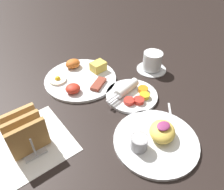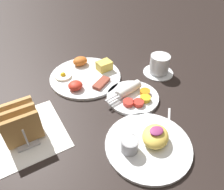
{
  "view_description": "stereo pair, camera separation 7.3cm",
  "coord_description": "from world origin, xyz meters",
  "px_view_note": "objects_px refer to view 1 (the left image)",
  "views": [
    {
      "loc": [
        -0.28,
        -0.41,
        0.5
      ],
      "look_at": [
        0.06,
        0.03,
        0.03
      ],
      "focal_mm": 35.0,
      "sensor_mm": 36.0,
      "label": 1
    },
    {
      "loc": [
        -0.22,
        -0.45,
        0.5
      ],
      "look_at": [
        0.06,
        0.03,
        0.03
      ],
      "focal_mm": 35.0,
      "sensor_mm": 36.0,
      "label": 2
    }
  ],
  "objects_px": {
    "plate_foreground": "(156,138)",
    "coffee_cup": "(152,62)",
    "toast_rack": "(24,132)",
    "plate_condiments": "(132,94)",
    "plate_breakfast": "(80,77)"
  },
  "relations": [
    {
      "from": "plate_condiments",
      "to": "coffee_cup",
      "type": "distance_m",
      "value": 0.19
    },
    {
      "from": "toast_rack",
      "to": "plate_foreground",
      "type": "bearing_deg",
      "value": -36.58
    },
    {
      "from": "plate_foreground",
      "to": "toast_rack",
      "type": "distance_m",
      "value": 0.36
    },
    {
      "from": "plate_breakfast",
      "to": "plate_condiments",
      "type": "relative_size",
      "value": 1.41
    },
    {
      "from": "toast_rack",
      "to": "coffee_cup",
      "type": "bearing_deg",
      "value": 5.47
    },
    {
      "from": "plate_foreground",
      "to": "toast_rack",
      "type": "height_order",
      "value": "toast_rack"
    },
    {
      "from": "plate_foreground",
      "to": "toast_rack",
      "type": "xyz_separation_m",
      "value": [
        -0.29,
        0.21,
        0.04
      ]
    },
    {
      "from": "plate_breakfast",
      "to": "plate_condiments",
      "type": "distance_m",
      "value": 0.22
    },
    {
      "from": "coffee_cup",
      "to": "plate_breakfast",
      "type": "bearing_deg",
      "value": 155.49
    },
    {
      "from": "coffee_cup",
      "to": "plate_condiments",
      "type": "bearing_deg",
      "value": -156.8
    },
    {
      "from": "plate_foreground",
      "to": "coffee_cup",
      "type": "height_order",
      "value": "coffee_cup"
    },
    {
      "from": "toast_rack",
      "to": "coffee_cup",
      "type": "distance_m",
      "value": 0.54
    },
    {
      "from": "plate_condiments",
      "to": "coffee_cup",
      "type": "height_order",
      "value": "coffee_cup"
    },
    {
      "from": "toast_rack",
      "to": "coffee_cup",
      "type": "height_order",
      "value": "toast_rack"
    },
    {
      "from": "plate_foreground",
      "to": "coffee_cup",
      "type": "bearing_deg",
      "value": 45.99
    }
  ]
}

